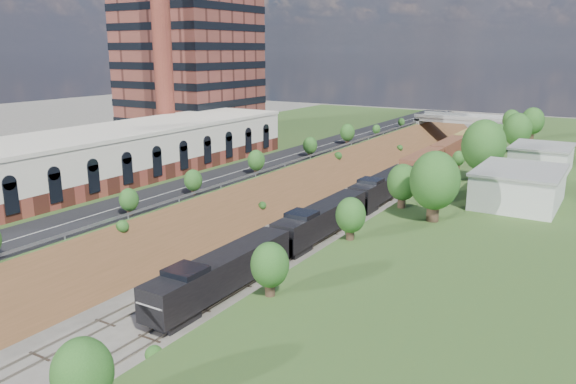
% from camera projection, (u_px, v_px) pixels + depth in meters
% --- Properties ---
extents(platform_left, '(44.00, 180.00, 5.00)m').
position_uv_depth(platform_left, '(196.00, 164.00, 102.49)').
color(platform_left, '#425F27').
rests_on(platform_left, ground).
extents(embankment_left, '(10.00, 180.00, 10.00)m').
position_uv_depth(embankment_left, '(300.00, 193.00, 92.00)').
color(embankment_left, brown).
rests_on(embankment_left, ground).
extents(embankment_right, '(10.00, 180.00, 10.00)m').
position_uv_depth(embankment_right, '(432.00, 213.00, 80.90)').
color(embankment_right, brown).
rests_on(embankment_right, ground).
extents(rail_left_track, '(1.58, 180.00, 0.18)m').
position_uv_depth(rail_left_track, '(346.00, 199.00, 87.74)').
color(rail_left_track, gray).
rests_on(rail_left_track, ground).
extents(rail_right_track, '(1.58, 180.00, 0.18)m').
position_uv_depth(rail_right_track, '(377.00, 204.00, 85.12)').
color(rail_right_track, gray).
rests_on(rail_right_track, ground).
extents(road, '(8.00, 180.00, 0.10)m').
position_uv_depth(road, '(277.00, 160.00, 93.03)').
color(road, black).
rests_on(road, platform_left).
extents(guardrail, '(0.10, 171.00, 0.70)m').
position_uv_depth(guardrail, '(297.00, 160.00, 90.67)').
color(guardrail, '#99999E').
rests_on(guardrail, platform_left).
extents(commercial_building, '(14.30, 62.30, 7.00)m').
position_uv_depth(commercial_building, '(121.00, 153.00, 80.29)').
color(commercial_building, brown).
rests_on(commercial_building, platform_left).
extents(smokestack, '(3.20, 3.20, 40.00)m').
position_uv_depth(smokestack, '(162.00, 36.00, 95.15)').
color(smokestack, brown).
rests_on(smokestack, platform_left).
extents(overpass, '(24.50, 8.30, 7.40)m').
position_uv_depth(overpass, '(467.00, 125.00, 136.53)').
color(overpass, gray).
rests_on(overpass, ground).
extents(white_building_near, '(9.00, 12.00, 4.00)m').
position_uv_depth(white_building_near, '(518.00, 188.00, 66.25)').
color(white_building_near, silver).
rests_on(white_building_near, platform_right).
extents(white_building_far, '(8.00, 10.00, 3.60)m').
position_uv_depth(white_building_far, '(541.00, 159.00, 84.75)').
color(white_building_far, silver).
rests_on(white_building_far, platform_right).
extents(tree_right_large, '(5.25, 5.25, 7.61)m').
position_uv_depth(tree_right_large, '(435.00, 181.00, 59.01)').
color(tree_right_large, '#473323').
rests_on(tree_right_large, platform_right).
extents(tree_left_crest, '(2.45, 2.45, 3.55)m').
position_uv_depth(tree_left_crest, '(98.00, 208.00, 57.58)').
color(tree_left_crest, '#473323').
rests_on(tree_left_crest, platform_left).
extents(freight_train, '(3.18, 127.97, 4.72)m').
position_uv_depth(freight_train, '(418.00, 166.00, 99.72)').
color(freight_train, black).
rests_on(freight_train, ground).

